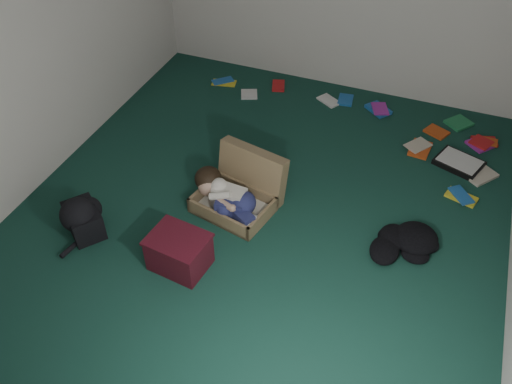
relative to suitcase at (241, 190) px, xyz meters
The scene contains 10 objects.
floor 0.25m from the suitcase, ahead, with size 4.50×4.50×0.00m, color #164135.
wall_front 2.57m from the suitcase, 84.77° to the right, with size 4.50×4.50×0.00m, color silver.
wall_left 2.13m from the suitcase, behind, with size 4.50×4.50×0.00m, color silver.
suitcase is the anchor object (origin of this frame).
person 0.17m from the suitcase, 117.55° to the right, with size 0.66×0.43×0.29m.
maroon_bin 0.84m from the suitcase, 101.33° to the right, with size 0.48×0.39×0.30m.
backpack 1.32m from the suitcase, 143.42° to the right, with size 0.44×0.35×0.26m, color black, non-canonical shape.
clothing_pile 1.41m from the suitcase, ahead, with size 0.40×0.33×0.13m, color black, non-canonical shape.
paper_tray 2.11m from the suitcase, 35.61° to the left, with size 0.49×0.43×0.06m.
book_scatter 1.85m from the suitcase, 61.20° to the left, with size 3.10×1.43×0.02m.
Camera 1 is at (1.17, -3.12, 3.26)m, focal length 38.00 mm.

